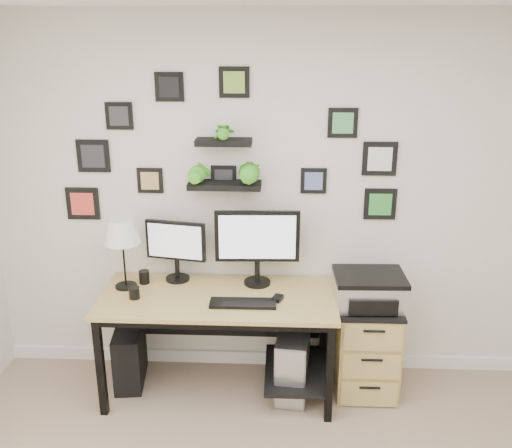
# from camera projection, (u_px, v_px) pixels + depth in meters

# --- Properties ---
(room) EXTENTS (4.00, 4.00, 4.00)m
(room) POSITION_uv_depth(u_px,v_px,m) (267.00, 358.00, 4.41)
(room) COLOR tan
(room) RESTS_ON ground
(desk) EXTENTS (1.60, 0.70, 0.75)m
(desk) POSITION_uv_depth(u_px,v_px,m) (224.00, 310.00, 3.93)
(desk) COLOR tan
(desk) RESTS_ON ground
(monitor_left) EXTENTS (0.43, 0.20, 0.44)m
(monitor_left) POSITION_uv_depth(u_px,v_px,m) (176.00, 246.00, 4.01)
(monitor_left) COLOR black
(monitor_left) RESTS_ON desk
(monitor_right) EXTENTS (0.59, 0.20, 0.54)m
(monitor_right) POSITION_uv_depth(u_px,v_px,m) (257.00, 241.00, 3.93)
(monitor_right) COLOR black
(monitor_right) RESTS_ON desk
(keyboard) EXTENTS (0.44, 0.14, 0.02)m
(keyboard) POSITION_uv_depth(u_px,v_px,m) (243.00, 303.00, 3.73)
(keyboard) COLOR black
(keyboard) RESTS_ON desk
(mouse) EXTENTS (0.09, 0.11, 0.03)m
(mouse) POSITION_uv_depth(u_px,v_px,m) (277.00, 298.00, 3.79)
(mouse) COLOR black
(mouse) RESTS_ON desk
(table_lamp) EXTENTS (0.25, 0.25, 0.50)m
(table_lamp) POSITION_uv_depth(u_px,v_px,m) (122.00, 233.00, 3.86)
(table_lamp) COLOR black
(table_lamp) RESTS_ON desk
(mug) EXTENTS (0.07, 0.07, 0.08)m
(mug) POSITION_uv_depth(u_px,v_px,m) (134.00, 293.00, 3.81)
(mug) COLOR black
(mug) RESTS_ON desk
(pen_cup) EXTENTS (0.07, 0.07, 0.09)m
(pen_cup) POSITION_uv_depth(u_px,v_px,m) (144.00, 277.00, 4.04)
(pen_cup) COLOR black
(pen_cup) RESTS_ON desk
(pc_tower_black) EXTENTS (0.24, 0.45, 0.43)m
(pc_tower_black) POSITION_uv_depth(u_px,v_px,m) (130.00, 355.00, 4.15)
(pc_tower_black) COLOR black
(pc_tower_black) RESTS_ON ground
(pc_tower_grey) EXTENTS (0.26, 0.50, 0.47)m
(pc_tower_grey) POSITION_uv_depth(u_px,v_px,m) (293.00, 362.00, 4.02)
(pc_tower_grey) COLOR gray
(pc_tower_grey) RESTS_ON ground
(file_cabinet) EXTENTS (0.43, 0.53, 0.67)m
(file_cabinet) POSITION_uv_depth(u_px,v_px,m) (366.00, 346.00, 4.04)
(file_cabinet) COLOR tan
(file_cabinet) RESTS_ON ground
(printer) EXTENTS (0.49, 0.40, 0.22)m
(printer) POSITION_uv_depth(u_px,v_px,m) (369.00, 289.00, 3.89)
(printer) COLOR silver
(printer) RESTS_ON file_cabinet
(wall_decor) EXTENTS (2.33, 0.18, 1.07)m
(wall_decor) POSITION_uv_depth(u_px,v_px,m) (226.00, 157.00, 3.85)
(wall_decor) COLOR black
(wall_decor) RESTS_ON ground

